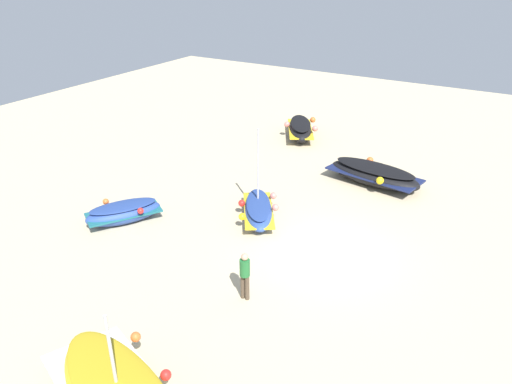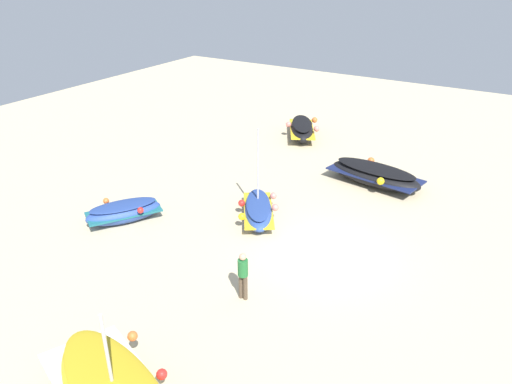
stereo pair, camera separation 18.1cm
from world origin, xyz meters
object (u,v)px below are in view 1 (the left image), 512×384
object	(u,v)px
person_walking	(245,273)
fishing_boat_0	(374,174)
fishing_boat_4	(300,129)
fishing_boat_3	(124,212)
fishing_boat_2	(258,210)

from	to	relation	value
person_walking	fishing_boat_0	bearing A→B (deg)	175.58
fishing_boat_4	fishing_boat_3	bearing A→B (deg)	-36.28
fishing_boat_3	fishing_boat_4	world-z (taller)	fishing_boat_4
fishing_boat_3	person_walking	distance (m)	6.97
fishing_boat_2	fishing_boat_4	distance (m)	10.11
fishing_boat_2	person_walking	distance (m)	5.22
fishing_boat_2	fishing_boat_4	xyz separation A→B (m)	(-9.69, -2.89, 0.12)
fishing_boat_3	fishing_boat_0	bearing A→B (deg)	-8.56
fishing_boat_4	person_walking	bearing A→B (deg)	-9.38
fishing_boat_2	person_walking	bearing A→B (deg)	-7.26
fishing_boat_0	person_walking	distance (m)	10.35
fishing_boat_0	fishing_boat_4	xyz separation A→B (m)	(-4.03, -5.83, 0.04)
fishing_boat_0	fishing_boat_3	distance (m)	11.43
person_walking	fishing_boat_3	bearing A→B (deg)	-104.27
fishing_boat_3	person_walking	xyz separation A→B (m)	(1.62, 6.75, 0.52)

